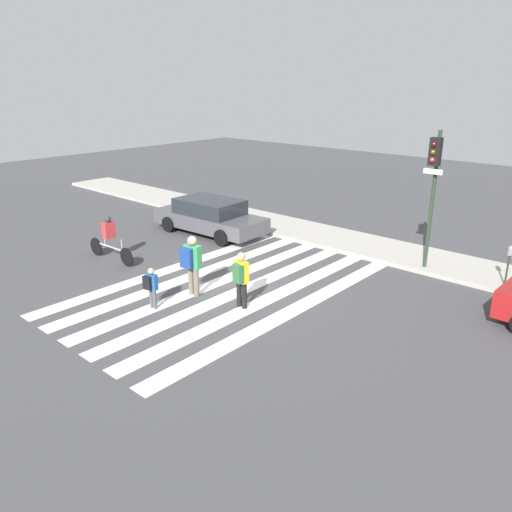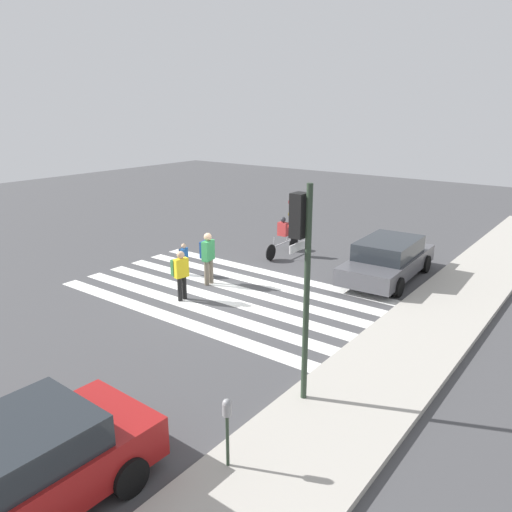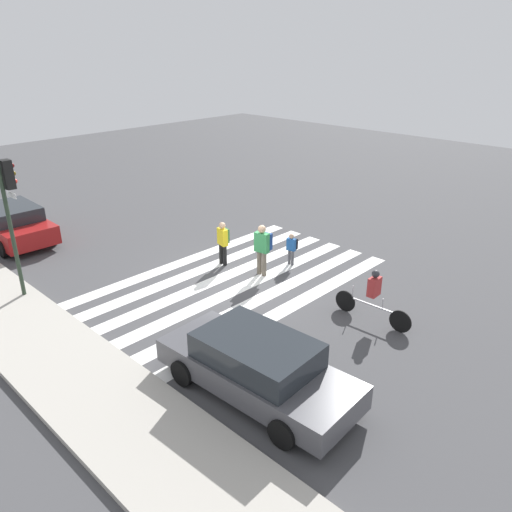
# 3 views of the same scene
# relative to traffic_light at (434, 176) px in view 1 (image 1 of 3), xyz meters

# --- Properties ---
(ground_plane) EXTENTS (60.00, 60.00, 0.00)m
(ground_plane) POSITION_rel_traffic_light_xyz_m (-3.87, -5.27, -3.17)
(ground_plane) COLOR #444447
(sidewalk_curb) EXTENTS (36.00, 2.50, 0.14)m
(sidewalk_curb) POSITION_rel_traffic_light_xyz_m (-3.87, 0.98, -3.10)
(sidewalk_curb) COLOR #ADA89E
(sidewalk_curb) RESTS_ON ground_plane
(crosswalk_stripes) EXTENTS (5.51, 10.00, 0.01)m
(crosswalk_stripes) POSITION_rel_traffic_light_xyz_m (-3.87, -5.27, -3.16)
(crosswalk_stripes) COLOR white
(crosswalk_stripes) RESTS_ON ground_plane
(traffic_light) EXTENTS (0.60, 0.50, 4.52)m
(traffic_light) POSITION_rel_traffic_light_xyz_m (0.00, 0.00, 0.00)
(traffic_light) COLOR #283828
(traffic_light) RESTS_ON ground_plane
(parking_meter) EXTENTS (0.15, 0.15, 1.38)m
(parking_meter) POSITION_rel_traffic_light_xyz_m (2.47, 0.20, -2.14)
(parking_meter) COLOR #283828
(parking_meter) RESTS_ON ground_plane
(pedestrian_adult_tall_backpack) EXTENTS (0.48, 0.43, 1.60)m
(pedestrian_adult_tall_backpack) POSITION_rel_traffic_light_xyz_m (-2.56, -5.96, -2.23)
(pedestrian_adult_tall_backpack) COLOR black
(pedestrian_adult_tall_backpack) RESTS_ON ground_plane
(pedestrian_child_with_backpack) EXTENTS (0.35, 0.32, 1.18)m
(pedestrian_child_with_backpack) POSITION_rel_traffic_light_xyz_m (-4.35, -7.62, -2.48)
(pedestrian_child_with_backpack) COLOR #4C4C51
(pedestrian_child_with_backpack) RESTS_ON ground_plane
(pedestrian_adult_yellow_jacket) EXTENTS (0.53, 0.47, 1.80)m
(pedestrian_adult_yellow_jacket) POSITION_rel_traffic_light_xyz_m (-4.18, -6.30, -2.11)
(pedestrian_adult_yellow_jacket) COLOR #6B6051
(pedestrian_adult_yellow_jacket) RESTS_ON ground_plane
(cyclist_far_lane) EXTENTS (2.41, 0.41, 1.60)m
(cyclist_far_lane) POSITION_rel_traffic_light_xyz_m (-8.55, -6.18, -2.31)
(cyclist_far_lane) COLOR black
(cyclist_far_lane) RESTS_ON ground_plane
(car_parked_silver_sedan) EXTENTS (4.87, 2.21, 1.42)m
(car_parked_silver_sedan) POSITION_rel_traffic_light_xyz_m (-8.38, -1.63, -2.44)
(car_parked_silver_sedan) COLOR #4C4C51
(car_parked_silver_sedan) RESTS_ON ground_plane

